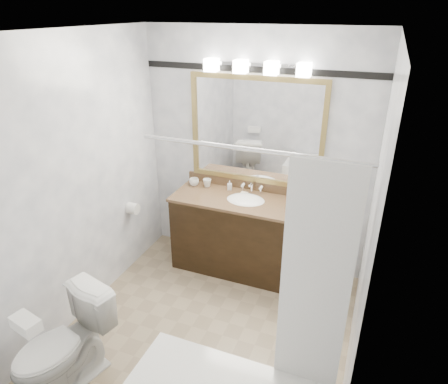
{
  "coord_description": "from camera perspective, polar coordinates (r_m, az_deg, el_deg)",
  "views": [
    {
      "loc": [
        1.15,
        -2.47,
        2.64
      ],
      "look_at": [
        0.03,
        0.35,
        1.23
      ],
      "focal_mm": 32.0,
      "sensor_mm": 36.0,
      "label": 1
    }
  ],
  "objects": [
    {
      "name": "room",
      "position": [
        3.06,
        -2.88,
        -2.14
      ],
      "size": [
        2.42,
        2.62,
        2.52
      ],
      "color": "gray",
      "rests_on": "ground"
    },
    {
      "name": "vanity",
      "position": [
        4.28,
        2.99,
        -6.0
      ],
      "size": [
        1.53,
        0.58,
        0.97
      ],
      "color": "black",
      "rests_on": "ground"
    },
    {
      "name": "mirror",
      "position": [
        4.09,
        4.54,
        8.66
      ],
      "size": [
        1.4,
        0.04,
        1.1
      ],
      "color": "#A18748",
      "rests_on": "room"
    },
    {
      "name": "vanity_light_bar",
      "position": [
        3.91,
        4.61,
        17.4
      ],
      "size": [
        1.02,
        0.14,
        0.12
      ],
      "color": "silver",
      "rests_on": "room"
    },
    {
      "name": "accent_stripe",
      "position": [
        3.97,
        4.9,
        17.04
      ],
      "size": [
        2.4,
        0.01,
        0.06
      ],
      "primitive_type": "cube",
      "color": "black",
      "rests_on": "room"
    },
    {
      "name": "tp_roll",
      "position": [
        4.34,
        -12.89,
        -2.3
      ],
      "size": [
        0.11,
        0.12,
        0.12
      ],
      "primitive_type": "cylinder",
      "rotation": [
        0.0,
        1.57,
        0.0
      ],
      "color": "white",
      "rests_on": "room"
    },
    {
      "name": "toilet",
      "position": [
        3.35,
        -22.06,
        -19.78
      ],
      "size": [
        0.6,
        0.83,
        0.76
      ],
      "primitive_type": "imported",
      "rotation": [
        0.0,
        0.0,
        -0.26
      ],
      "color": "white",
      "rests_on": "ground"
    },
    {
      "name": "tissue_box",
      "position": [
        2.97,
        -26.46,
        -16.49
      ],
      "size": [
        0.22,
        0.15,
        0.08
      ],
      "primitive_type": "cube",
      "rotation": [
        0.0,
        0.0,
        -0.21
      ],
      "color": "white",
      "rests_on": "toilet"
    },
    {
      "name": "coffee_maker",
      "position": [
        3.84,
        12.13,
        -0.54
      ],
      "size": [
        0.18,
        0.22,
        0.34
      ],
      "rotation": [
        0.0,
        0.0,
        -0.26
      ],
      "color": "black",
      "rests_on": "vanity"
    },
    {
      "name": "cup_left",
      "position": [
        4.4,
        -4.3,
        1.44
      ],
      "size": [
        0.14,
        0.14,
        0.08
      ],
      "primitive_type": "imported",
      "rotation": [
        0.0,
        0.0,
        0.43
      ],
      "color": "white",
      "rests_on": "vanity"
    },
    {
      "name": "cup_right",
      "position": [
        4.36,
        -2.43,
        1.31
      ],
      "size": [
        0.1,
        0.1,
        0.09
      ],
      "primitive_type": "imported",
      "rotation": [
        0.0,
        0.0,
        0.13
      ],
      "color": "white",
      "rests_on": "vanity"
    },
    {
      "name": "soap_bottle_a",
      "position": [
        4.28,
        0.8,
        0.98
      ],
      "size": [
        0.06,
        0.06,
        0.1
      ],
      "primitive_type": "imported",
      "rotation": [
        0.0,
        0.0,
        0.31
      ],
      "color": "white",
      "rests_on": "vanity"
    },
    {
      "name": "soap_bar",
      "position": [
        4.2,
        2.91,
        -0.18
      ],
      "size": [
        0.08,
        0.05,
        0.02
      ],
      "primitive_type": "cube",
      "rotation": [
        0.0,
        0.0,
        -0.12
      ],
      "color": "beige",
      "rests_on": "vanity"
    }
  ]
}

